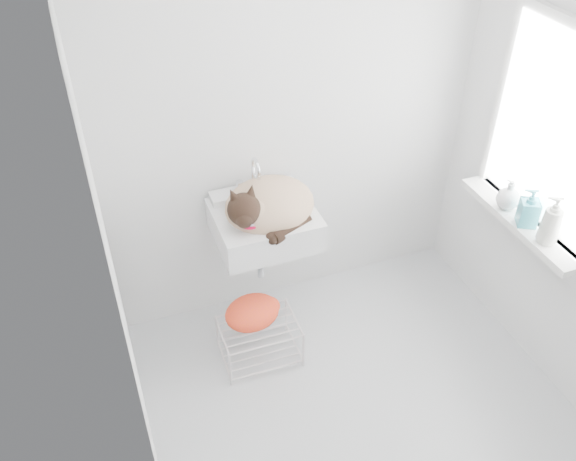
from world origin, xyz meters
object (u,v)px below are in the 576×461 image
object	(u,v)px
bottle_a	(545,242)
sink	(264,212)
wire_rack	(259,338)
bottle_b	(525,224)
bottle_c	(506,207)
cat	(267,207)

from	to	relation	value
bottle_a	sink	bearing A→B (deg)	149.30
sink	bottle_a	bearing A→B (deg)	-30.70
sink	wire_rack	xyz separation A→B (m)	(-0.13, -0.25, -0.70)
bottle_b	bottle_c	distance (m)	0.17
wire_rack	bottle_a	bearing A→B (deg)	-19.59
wire_rack	bottle_c	xyz separation A→B (m)	(1.40, -0.17, 0.70)
bottle_c	bottle_b	bearing A→B (deg)	-90.00
sink	cat	bearing A→B (deg)	-61.50
bottle_a	bottle_b	bearing A→B (deg)	90.00
cat	wire_rack	size ratio (longest dim) A/B	1.27
sink	bottle_a	xyz separation A→B (m)	(1.27, -0.75, 0.00)
sink	cat	distance (m)	0.05
bottle_c	sink	bearing A→B (deg)	161.47
wire_rack	bottle_a	xyz separation A→B (m)	(1.40, -0.50, 0.70)
bottle_c	wire_rack	bearing A→B (deg)	173.07
sink	wire_rack	size ratio (longest dim) A/B	1.28
cat	bottle_c	bearing A→B (deg)	-25.85
sink	cat	size ratio (longest dim) A/B	1.01
bottle_a	bottle_c	bearing A→B (deg)	90.00
cat	bottle_c	xyz separation A→B (m)	(1.26, -0.41, -0.04)
wire_rack	bottle_b	world-z (taller)	bottle_b
cat	wire_rack	distance (m)	0.79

